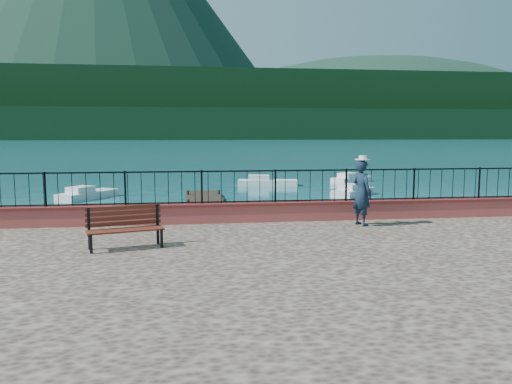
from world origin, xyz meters
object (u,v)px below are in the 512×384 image
object	(u,v)px
boat_2	(353,189)
boat_3	(88,192)
boat_4	(268,180)
park_bench	(125,236)
person	(362,193)
boat_5	(352,177)
boat_0	(61,223)
boat_1	(361,217)

from	to	relation	value
boat_2	boat_3	distance (m)	15.99
boat_4	park_bench	bearing A→B (deg)	-97.63
person	boat_5	world-z (taller)	person
person	boat_2	distance (m)	16.70
boat_3	boat_4	size ratio (longest dim) A/B	0.91
park_bench	person	bearing A→B (deg)	2.74
park_bench	boat_0	xyz separation A→B (m)	(-3.40, 8.19, -1.09)
boat_0	boat_2	world-z (taller)	same
boat_0	boat_4	xyz separation A→B (m)	(10.73, 16.28, 0.00)
person	boat_1	distance (m)	6.48
person	boat_2	bearing A→B (deg)	-38.71
boat_0	boat_4	size ratio (longest dim) A/B	0.86
boat_2	boat_4	xyz separation A→B (m)	(-4.26, 6.67, 0.00)
boat_1	boat_3	xyz separation A→B (m)	(-12.90, 10.78, 0.00)
boat_1	park_bench	bearing A→B (deg)	-131.98
boat_1	boat_4	distance (m)	16.63
boat_3	boat_4	xyz separation A→B (m)	(11.70, 5.81, 0.00)
park_bench	boat_0	bearing A→B (deg)	97.82
boat_2	boat_0	bearing A→B (deg)	167.28
boat_3	park_bench	bearing A→B (deg)	-134.02
boat_0	boat_3	distance (m)	10.52
boat_1	boat_4	world-z (taller)	same
park_bench	boat_2	size ratio (longest dim) A/B	0.51
boat_2	boat_4	bearing A→B (deg)	77.20
boat_0	boat_5	xyz separation A→B (m)	(17.69, 17.82, 0.00)
boat_5	boat_3	bearing A→B (deg)	164.61
person	boat_5	distance (m)	25.31
boat_4	boat_1	bearing A→B (deg)	-76.81
boat_0	boat_5	bearing A→B (deg)	22.74
boat_5	boat_1	bearing A→B (deg)	-144.47
park_bench	boat_3	size ratio (longest dim) A/B	0.46
boat_3	boat_4	distance (m)	13.06
person	boat_1	bearing A→B (deg)	-40.46
boat_0	person	bearing A→B (deg)	-54.65
person	boat_0	xyz separation A→B (m)	(-9.81, 6.17, -1.75)
boat_1	boat_2	distance (m)	10.37
park_bench	boat_0	distance (m)	8.93
boat_1	boat_2	xyz separation A→B (m)	(3.06, 9.91, 0.00)
park_bench	boat_4	xyz separation A→B (m)	(7.33, 24.47, -1.09)
boat_4	boat_2	bearing A→B (deg)	-48.39
park_bench	boat_1	size ratio (longest dim) A/B	0.46
boat_0	boat_3	xyz separation A→B (m)	(-0.97, 10.48, 0.00)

